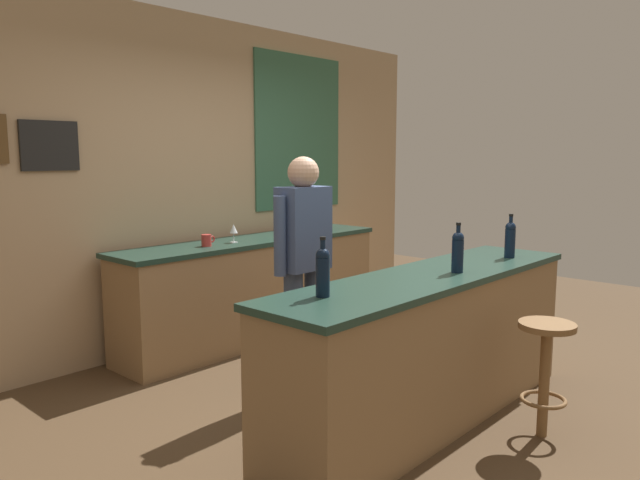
{
  "coord_description": "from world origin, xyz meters",
  "views": [
    {
      "loc": [
        -3.1,
        -2.33,
        1.63
      ],
      "look_at": [
        -0.06,
        0.45,
        1.05
      ],
      "focal_mm": 34.04,
      "sensor_mm": 36.0,
      "label": 1
    }
  ],
  "objects_px": {
    "bartender": "(304,258)",
    "wine_glass_a": "(234,229)",
    "wine_bottle_b": "(458,250)",
    "coffee_mug": "(207,240)",
    "wine_bottle_c": "(510,238)",
    "bar_stool": "(545,360)",
    "wine_bottle_a": "(323,270)",
    "wine_glass_b": "(328,218)"
  },
  "relations": [
    {
      "from": "bar_stool",
      "to": "wine_bottle_b",
      "type": "bearing_deg",
      "value": 102.23
    },
    {
      "from": "bar_stool",
      "to": "wine_glass_a",
      "type": "relative_size",
      "value": 4.39
    },
    {
      "from": "bar_stool",
      "to": "coffee_mug",
      "type": "distance_m",
      "value": 2.7
    },
    {
      "from": "wine_bottle_c",
      "to": "coffee_mug",
      "type": "distance_m",
      "value": 2.33
    },
    {
      "from": "bar_stool",
      "to": "coffee_mug",
      "type": "height_order",
      "value": "coffee_mug"
    },
    {
      "from": "wine_bottle_a",
      "to": "wine_glass_a",
      "type": "relative_size",
      "value": 1.97
    },
    {
      "from": "wine_bottle_a",
      "to": "wine_glass_a",
      "type": "distance_m",
      "value": 2.17
    },
    {
      "from": "bar_stool",
      "to": "wine_bottle_a",
      "type": "relative_size",
      "value": 2.22
    },
    {
      "from": "wine_glass_b",
      "to": "coffee_mug",
      "type": "bearing_deg",
      "value": -179.67
    },
    {
      "from": "wine_bottle_b",
      "to": "coffee_mug",
      "type": "xyz_separation_m",
      "value": [
        -0.3,
        2.1,
        -0.11
      ]
    },
    {
      "from": "bar_stool",
      "to": "coffee_mug",
      "type": "bearing_deg",
      "value": 98.9
    },
    {
      "from": "wine_bottle_a",
      "to": "wine_bottle_b",
      "type": "bearing_deg",
      "value": -9.9
    },
    {
      "from": "bartender",
      "to": "coffee_mug",
      "type": "relative_size",
      "value": 12.96
    },
    {
      "from": "bartender",
      "to": "wine_bottle_a",
      "type": "xyz_separation_m",
      "value": [
        -0.69,
        -0.8,
        0.12
      ]
    },
    {
      "from": "wine_bottle_a",
      "to": "wine_glass_b",
      "type": "xyz_separation_m",
      "value": [
        2.21,
        1.93,
        -0.05
      ]
    },
    {
      "from": "wine_bottle_a",
      "to": "wine_bottle_b",
      "type": "height_order",
      "value": "same"
    },
    {
      "from": "wine_bottle_b",
      "to": "coffee_mug",
      "type": "distance_m",
      "value": 2.12
    },
    {
      "from": "wine_bottle_a",
      "to": "wine_glass_a",
      "type": "height_order",
      "value": "wine_bottle_a"
    },
    {
      "from": "wine_glass_a",
      "to": "wine_bottle_b",
      "type": "bearing_deg",
      "value": -89.51
    },
    {
      "from": "bar_stool",
      "to": "wine_bottle_c",
      "type": "xyz_separation_m",
      "value": [
        0.61,
        0.53,
        0.6
      ]
    },
    {
      "from": "bartender",
      "to": "wine_bottle_c",
      "type": "height_order",
      "value": "bartender"
    },
    {
      "from": "wine_glass_b",
      "to": "wine_glass_a",
      "type": "bearing_deg",
      "value": -179.58
    },
    {
      "from": "wine_bottle_a",
      "to": "wine_bottle_c",
      "type": "relative_size",
      "value": 1.0
    },
    {
      "from": "bar_stool",
      "to": "wine_bottle_c",
      "type": "relative_size",
      "value": 2.22
    },
    {
      "from": "wine_bottle_b",
      "to": "wine_bottle_c",
      "type": "xyz_separation_m",
      "value": [
        0.72,
        0.0,
        0.0
      ]
    },
    {
      "from": "bar_stool",
      "to": "wine_glass_b",
      "type": "relative_size",
      "value": 4.39
    },
    {
      "from": "bartender",
      "to": "wine_glass_a",
      "type": "bearing_deg",
      "value": 74.14
    },
    {
      "from": "wine_bottle_b",
      "to": "wine_bottle_a",
      "type": "bearing_deg",
      "value": 170.1
    },
    {
      "from": "wine_bottle_c",
      "to": "wine_bottle_b",
      "type": "bearing_deg",
      "value": -179.68
    },
    {
      "from": "wine_bottle_c",
      "to": "wine_bottle_a",
      "type": "bearing_deg",
      "value": 174.29
    },
    {
      "from": "bartender",
      "to": "wine_bottle_c",
      "type": "xyz_separation_m",
      "value": [
        1.06,
        -0.97,
        0.12
      ]
    },
    {
      "from": "wine_bottle_b",
      "to": "wine_glass_b",
      "type": "distance_m",
      "value": 2.42
    },
    {
      "from": "wine_bottle_b",
      "to": "wine_glass_b",
      "type": "bearing_deg",
      "value": 60.66
    },
    {
      "from": "wine_bottle_c",
      "to": "bar_stool",
      "type": "bearing_deg",
      "value": -139.06
    },
    {
      "from": "bar_stool",
      "to": "bartender",
      "type": "bearing_deg",
      "value": 106.72
    },
    {
      "from": "wine_bottle_c",
      "to": "wine_glass_a",
      "type": "bearing_deg",
      "value": 109.49
    },
    {
      "from": "wine_glass_a",
      "to": "wine_glass_b",
      "type": "bearing_deg",
      "value": 0.42
    },
    {
      "from": "wine_bottle_a",
      "to": "coffee_mug",
      "type": "relative_size",
      "value": 2.45
    },
    {
      "from": "bartender",
      "to": "wine_bottle_c",
      "type": "bearing_deg",
      "value": -42.51
    },
    {
      "from": "bartender",
      "to": "wine_bottle_a",
      "type": "distance_m",
      "value": 1.06
    },
    {
      "from": "wine_bottle_b",
      "to": "wine_glass_b",
      "type": "relative_size",
      "value": 1.97
    },
    {
      "from": "bartender",
      "to": "wine_glass_b",
      "type": "height_order",
      "value": "bartender"
    }
  ]
}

